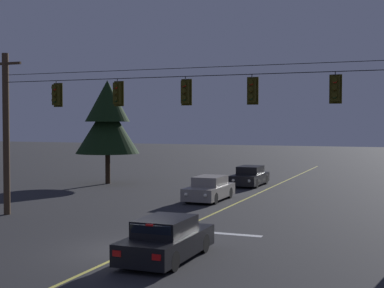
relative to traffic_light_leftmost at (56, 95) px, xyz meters
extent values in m
plane|color=#28282B|center=(6.38, -4.71, -5.77)|extent=(180.00, 180.00, 0.00)
cube|color=#D1C64C|center=(6.38, 6.02, -5.77)|extent=(0.14, 60.00, 0.01)
cube|color=silver|center=(8.28, -0.58, -5.77)|extent=(3.40, 0.36, 0.01)
cylinder|color=#423021|center=(-2.92, 0.02, -1.86)|extent=(0.32, 0.32, 7.83)
cube|color=#423021|center=(-2.92, 0.02, 1.55)|extent=(1.80, 0.12, 0.12)
cylinder|color=slate|center=(-2.92, 0.02, 1.20)|extent=(0.12, 0.12, 0.18)
cylinder|color=black|center=(6.38, 0.02, 0.65)|extent=(18.61, 0.03, 0.03)
cylinder|color=black|center=(6.38, 0.02, 1.00)|extent=(18.61, 0.02, 0.02)
cylinder|color=black|center=(0.00, 0.02, 0.56)|extent=(0.04, 0.04, 0.18)
cube|color=#332D0A|center=(0.00, 0.02, -0.01)|extent=(0.32, 0.26, 0.96)
cube|color=#332D0A|center=(0.00, 0.16, -0.01)|extent=(0.48, 0.03, 1.12)
sphere|color=red|center=(0.00, -0.14, 0.28)|extent=(0.17, 0.17, 0.17)
cylinder|color=#332D0A|center=(0.00, -0.18, 0.33)|extent=(0.20, 0.10, 0.20)
sphere|color=#3D280A|center=(0.00, -0.14, -0.01)|extent=(0.17, 0.17, 0.17)
cylinder|color=#332D0A|center=(0.00, -0.18, 0.04)|extent=(0.20, 0.10, 0.20)
sphere|color=black|center=(0.00, -0.14, -0.29)|extent=(0.17, 0.17, 0.17)
cylinder|color=#332D0A|center=(0.00, -0.18, -0.25)|extent=(0.20, 0.10, 0.20)
cylinder|color=black|center=(3.22, 0.02, 0.56)|extent=(0.04, 0.04, 0.18)
cube|color=#332D0A|center=(3.22, 0.02, -0.01)|extent=(0.32, 0.26, 0.96)
cube|color=#332D0A|center=(3.22, 0.16, -0.01)|extent=(0.48, 0.03, 1.12)
sphere|color=red|center=(3.22, -0.14, 0.28)|extent=(0.17, 0.17, 0.17)
cylinder|color=#332D0A|center=(3.22, -0.18, 0.33)|extent=(0.20, 0.10, 0.20)
sphere|color=#3D280A|center=(3.22, -0.14, -0.01)|extent=(0.17, 0.17, 0.17)
cylinder|color=#332D0A|center=(3.22, -0.18, 0.04)|extent=(0.20, 0.10, 0.20)
sphere|color=black|center=(3.22, -0.14, -0.29)|extent=(0.17, 0.17, 0.17)
cylinder|color=#332D0A|center=(3.22, -0.18, -0.25)|extent=(0.20, 0.10, 0.20)
cylinder|color=black|center=(6.48, 0.02, 0.56)|extent=(0.04, 0.04, 0.18)
cube|color=#332D0A|center=(6.48, 0.02, -0.01)|extent=(0.32, 0.26, 0.96)
cube|color=#332D0A|center=(6.48, 0.16, -0.01)|extent=(0.48, 0.03, 1.12)
sphere|color=red|center=(6.48, -0.14, 0.28)|extent=(0.17, 0.17, 0.17)
cylinder|color=#332D0A|center=(6.48, -0.18, 0.33)|extent=(0.20, 0.10, 0.20)
sphere|color=#3D280A|center=(6.48, -0.14, -0.01)|extent=(0.17, 0.17, 0.17)
cylinder|color=#332D0A|center=(6.48, -0.18, 0.04)|extent=(0.20, 0.10, 0.20)
sphere|color=black|center=(6.48, -0.14, -0.29)|extent=(0.17, 0.17, 0.17)
cylinder|color=#332D0A|center=(6.48, -0.18, -0.25)|extent=(0.20, 0.10, 0.20)
cylinder|color=black|center=(9.37, 0.02, 0.56)|extent=(0.04, 0.04, 0.18)
cube|color=#332D0A|center=(9.37, 0.02, -0.01)|extent=(0.32, 0.26, 0.96)
cube|color=#332D0A|center=(9.37, 0.16, -0.01)|extent=(0.48, 0.03, 1.12)
sphere|color=red|center=(9.37, -0.14, 0.28)|extent=(0.17, 0.17, 0.17)
cylinder|color=#332D0A|center=(9.37, -0.18, 0.33)|extent=(0.20, 0.10, 0.20)
sphere|color=#3D280A|center=(9.37, -0.14, -0.01)|extent=(0.17, 0.17, 0.17)
cylinder|color=#332D0A|center=(9.37, -0.18, 0.04)|extent=(0.20, 0.10, 0.20)
sphere|color=black|center=(9.37, -0.14, -0.29)|extent=(0.17, 0.17, 0.17)
cylinder|color=#332D0A|center=(9.37, -0.18, -0.25)|extent=(0.20, 0.10, 0.20)
cylinder|color=black|center=(12.66, 0.02, 0.56)|extent=(0.04, 0.04, 0.18)
cube|color=#332D0A|center=(12.66, 0.02, -0.01)|extent=(0.32, 0.26, 0.96)
cube|color=#332D0A|center=(12.66, 0.16, -0.01)|extent=(0.48, 0.03, 1.12)
sphere|color=red|center=(12.66, -0.14, 0.28)|extent=(0.17, 0.17, 0.17)
cylinder|color=#332D0A|center=(12.66, -0.18, 0.33)|extent=(0.20, 0.10, 0.20)
sphere|color=#3D280A|center=(12.66, -0.14, -0.01)|extent=(0.17, 0.17, 0.17)
cylinder|color=#332D0A|center=(12.66, -0.18, 0.04)|extent=(0.20, 0.10, 0.20)
sphere|color=black|center=(12.66, -0.14, -0.29)|extent=(0.17, 0.17, 0.17)
cylinder|color=#332D0A|center=(12.66, -0.18, -0.25)|extent=(0.20, 0.10, 0.20)
cube|color=black|center=(7.99, -5.30, -5.26)|extent=(1.80, 4.30, 0.68)
cube|color=black|center=(7.99, -5.42, -4.65)|extent=(1.51, 2.15, 0.54)
cube|color=black|center=(7.99, -4.48, -4.65)|extent=(1.40, 0.21, 0.48)
cube|color=black|center=(7.99, -6.48, -4.65)|extent=(1.37, 0.18, 0.46)
cylinder|color=black|center=(7.20, -3.96, -5.45)|extent=(0.22, 0.64, 0.64)
cylinder|color=black|center=(8.78, -3.96, -5.45)|extent=(0.22, 0.64, 0.64)
cylinder|color=black|center=(7.20, -6.63, -5.45)|extent=(0.22, 0.64, 0.64)
cylinder|color=black|center=(8.78, -6.63, -5.45)|extent=(0.22, 0.64, 0.64)
cube|color=red|center=(7.34, -7.46, -5.16)|extent=(0.28, 0.03, 0.18)
cube|color=red|center=(8.64, -7.46, -5.16)|extent=(0.28, 0.03, 0.18)
cube|color=red|center=(7.99, -6.59, -4.42)|extent=(0.24, 0.04, 0.06)
cube|color=gray|center=(4.57, 8.28, -5.26)|extent=(1.80, 4.30, 0.68)
cube|color=gray|center=(4.57, 8.40, -4.65)|extent=(1.51, 2.15, 0.54)
cube|color=black|center=(4.57, 7.47, -4.65)|extent=(1.40, 0.21, 0.48)
cube|color=black|center=(4.57, 9.47, -4.65)|extent=(1.37, 0.18, 0.46)
cylinder|color=black|center=(5.37, 6.95, -5.45)|extent=(0.22, 0.64, 0.64)
cylinder|color=black|center=(3.78, 6.95, -5.45)|extent=(0.22, 0.64, 0.64)
cylinder|color=black|center=(5.37, 9.62, -5.45)|extent=(0.22, 0.64, 0.64)
cylinder|color=black|center=(3.78, 9.62, -5.45)|extent=(0.22, 0.64, 0.64)
sphere|color=white|center=(5.13, 6.11, -5.20)|extent=(0.20, 0.20, 0.20)
sphere|color=white|center=(4.02, 6.11, -5.20)|extent=(0.20, 0.20, 0.20)
cube|color=black|center=(4.72, 16.41, -5.26)|extent=(1.80, 4.30, 0.68)
cube|color=black|center=(4.72, 16.53, -4.65)|extent=(1.51, 2.15, 0.54)
cube|color=black|center=(4.72, 15.59, -4.65)|extent=(1.40, 0.21, 0.48)
cube|color=black|center=(4.72, 17.59, -4.65)|extent=(1.37, 0.18, 0.46)
cylinder|color=black|center=(5.51, 15.07, -5.45)|extent=(0.22, 0.64, 0.64)
cylinder|color=black|center=(3.93, 15.07, -5.45)|extent=(0.22, 0.64, 0.64)
cylinder|color=black|center=(5.51, 17.74, -5.45)|extent=(0.22, 0.64, 0.64)
cylinder|color=black|center=(3.93, 17.74, -5.45)|extent=(0.22, 0.64, 0.64)
sphere|color=white|center=(5.28, 14.24, -5.20)|extent=(0.20, 0.20, 0.20)
sphere|color=white|center=(4.16, 14.24, -5.20)|extent=(0.20, 0.20, 0.20)
cylinder|color=#332316|center=(-5.34, 13.88, -4.48)|extent=(0.36, 0.36, 2.57)
cone|color=black|center=(-5.34, 13.88, -1.69)|extent=(4.65, 4.65, 3.72)
cone|color=black|center=(-5.34, 13.88, 0.29)|extent=(3.25, 3.25, 3.02)
camera|label=1|loc=(15.44, -21.89, -1.29)|focal=52.41mm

